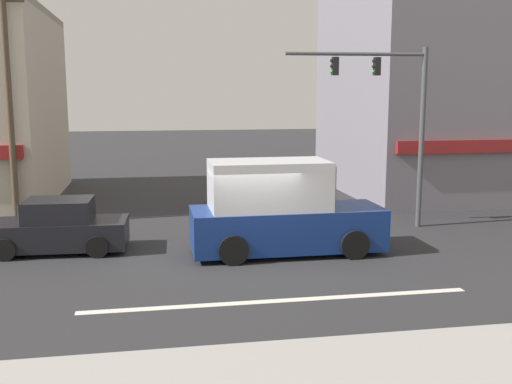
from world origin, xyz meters
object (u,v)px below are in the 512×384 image
Objects in this scene: utility_pole_near_left at (9,106)px; sedan_waiting_far at (57,228)px; sedan_crossing_rightbound at (250,191)px; box_truck_parked_curbside at (280,211)px; traffic_light_mast at (396,108)px.

sedan_waiting_far is at bearing -63.94° from utility_pole_near_left.
sedan_crossing_rightbound is at bearing 10.68° from utility_pole_near_left.
utility_pole_near_left reaches higher than box_truck_parked_curbside.
traffic_light_mast is 1.48× the size of sedan_crossing_rightbound.
sedan_crossing_rightbound is 1.01× the size of sedan_waiting_far.
utility_pole_near_left is 1.95× the size of sedan_waiting_far.
utility_pole_near_left is 10.44m from box_truck_parked_curbside.
sedan_waiting_far is (-6.74, -5.69, 0.00)m from sedan_crossing_rightbound.
utility_pole_near_left is at bearing -169.32° from sedan_crossing_rightbound.
utility_pole_near_left is at bearing 116.06° from sedan_waiting_far.
traffic_light_mast is 7.03m from sedan_crossing_rightbound.
traffic_light_mast is (13.05, -2.67, -0.05)m from utility_pole_near_left.
traffic_light_mast reaches higher than sedan_crossing_rightbound.
traffic_light_mast is 1.11× the size of box_truck_parked_curbside.
box_truck_parked_curbside is at bearing -32.38° from utility_pole_near_left.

